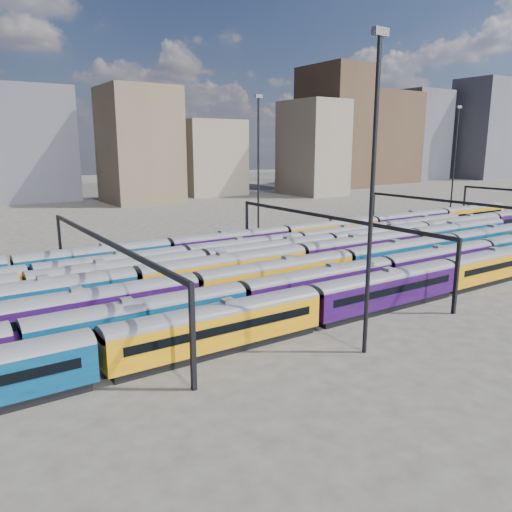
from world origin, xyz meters
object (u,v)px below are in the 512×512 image
mast_2 (372,186)px  rake_2 (195,288)px  rake_0 (386,285)px  rake_1 (384,269)px

mast_2 → rake_2: bearing=113.3°
rake_0 → rake_1: rake_0 is taller
rake_0 → mast_2: size_ratio=5.54×
rake_1 → rake_2: rake_2 is taller
rake_0 → mast_2: 16.77m
rake_2 → rake_0: bearing=-29.8°
rake_0 → rake_1: 7.23m
rake_0 → rake_2: size_ratio=1.12×
rake_0 → mast_2: (-10.16, -7.00, 11.35)m
rake_0 → mast_2: bearing=-145.4°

